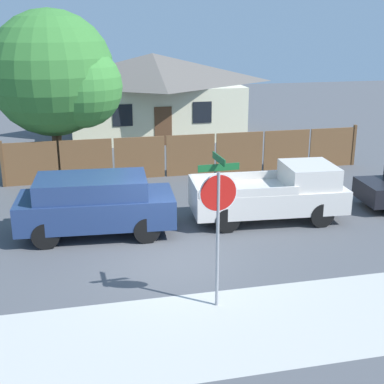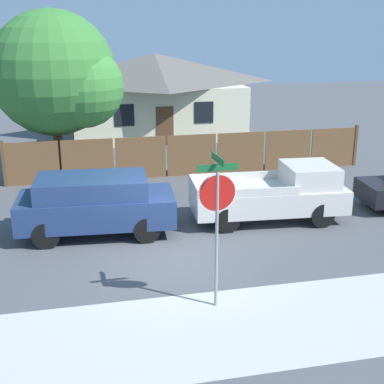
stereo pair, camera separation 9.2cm
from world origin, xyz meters
name	(u,v)px [view 2 (the right image)]	position (x,y,z in m)	size (l,w,h in m)	color
ground_plane	(172,259)	(0.00, 0.00, 0.00)	(80.00, 80.00, 0.00)	#4C4F54
sidewalk_strip	(204,331)	(0.00, -3.60, 0.00)	(36.00, 3.20, 0.01)	#B2B2AD
wooden_fence	(192,155)	(2.33, 8.01, 0.85)	(14.94, 0.12, 1.80)	brown
house	(155,93)	(2.20, 16.85, 2.32)	(9.87, 6.61, 4.47)	beige
oak_tree	(60,76)	(-2.78, 9.35, 4.03)	(5.24, 4.99, 6.64)	brown
red_suv	(96,203)	(-1.87, 2.29, 0.98)	(4.71, 2.31, 1.79)	navy
orange_pickup	(275,194)	(3.79, 2.27, 0.87)	(4.97, 2.27, 1.80)	silver
stop_sign	(217,206)	(0.52, -2.62, 2.38)	(0.90, 0.81, 3.47)	gray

